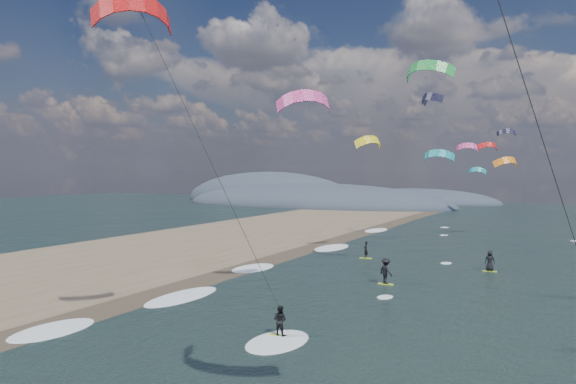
% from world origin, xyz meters
% --- Properties ---
extents(wet_sand_strip, '(3.00, 240.00, 0.00)m').
position_xyz_m(wet_sand_strip, '(-12.00, 10.00, 0.00)').
color(wet_sand_strip, '#382D23').
rests_on(wet_sand_strip, ground).
extents(coastal_hills, '(80.00, 41.00, 15.00)m').
position_xyz_m(coastal_hills, '(-44.84, 107.86, 0.00)').
color(coastal_hills, '#3D4756').
rests_on(coastal_hills, ground).
extents(kitesurfer_near_b, '(6.69, 9.05, 15.93)m').
position_xyz_m(kitesurfer_near_b, '(-2.84, 6.19, 10.04)').
color(kitesurfer_near_b, '#BAE929').
rests_on(kitesurfer_near_b, ground).
extents(far_kitesurfers, '(12.09, 11.25, 1.86)m').
position_xyz_m(far_kitesurfers, '(1.25, 28.49, 0.89)').
color(far_kitesurfers, '#BAE929').
rests_on(far_kitesurfers, ground).
extents(bg_kite_field, '(13.17, 75.75, 9.21)m').
position_xyz_m(bg_kite_field, '(-0.35, 53.42, 12.47)').
color(bg_kite_field, teal).
rests_on(bg_kite_field, ground).
extents(shoreline_surf, '(2.40, 79.40, 0.11)m').
position_xyz_m(shoreline_surf, '(-10.80, 14.75, 0.00)').
color(shoreline_surf, white).
rests_on(shoreline_surf, ground).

